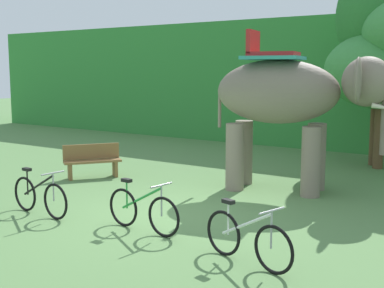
% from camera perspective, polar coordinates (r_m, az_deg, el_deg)
% --- Properties ---
extents(ground_plane, '(80.00, 80.00, 0.00)m').
position_cam_1_polar(ground_plane, '(10.39, -2.72, -7.80)').
color(ground_plane, '#567F47').
extents(foliage_hedge, '(36.00, 6.00, 4.76)m').
position_cam_1_polar(foliage_hedge, '(21.61, 18.22, 6.46)').
color(foliage_hedge, '#338438').
rests_on(foliage_hedge, ground).
extents(tree_center, '(2.53, 2.53, 6.01)m').
position_cam_1_polar(tree_center, '(16.49, 19.98, 12.95)').
color(tree_center, brown).
rests_on(tree_center, ground).
extents(tree_right, '(3.25, 3.25, 3.97)m').
position_cam_1_polar(tree_right, '(15.90, 20.18, 7.59)').
color(tree_right, brown).
rests_on(tree_right, ground).
extents(elephant, '(4.25, 2.42, 3.78)m').
position_cam_1_polar(elephant, '(12.32, 10.85, 4.96)').
color(elephant, gray).
rests_on(elephant, ground).
extents(bike_black, '(1.71, 0.52, 0.92)m').
position_cam_1_polar(bike_black, '(10.71, -16.39, -5.51)').
color(bike_black, black).
rests_on(bike_black, ground).
extents(bike_green, '(1.71, 0.52, 0.92)m').
position_cam_1_polar(bike_green, '(9.30, -5.45, -7.26)').
color(bike_green, black).
rests_on(bike_green, ground).
extents(bike_white, '(1.67, 0.61, 0.92)m').
position_cam_1_polar(bike_white, '(7.80, 6.07, -10.32)').
color(bike_white, black).
rests_on(bike_white, ground).
extents(wooden_bench, '(1.20, 1.46, 0.89)m').
position_cam_1_polar(wooden_bench, '(14.10, -10.91, -1.71)').
color(wooden_bench, brown).
rests_on(wooden_bench, ground).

